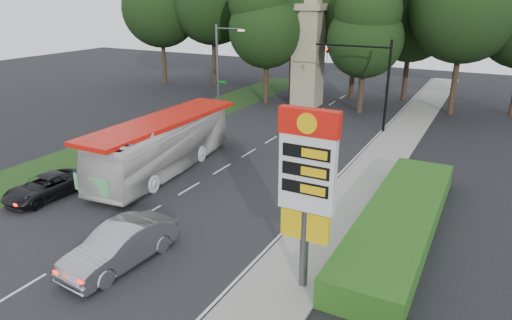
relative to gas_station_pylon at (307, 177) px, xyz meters
The scene contains 15 objects.
ground 10.41m from the gas_station_pylon, 167.77° to the right, with size 120.00×120.00×0.00m, color black.
road_surface 14.30m from the gas_station_pylon, 132.60° to the left, with size 14.00×80.00×0.02m, color black.
sidewalk_right 10.95m from the gas_station_pylon, 94.00° to the left, with size 3.00×80.00×0.12m, color gray.
grass_verge_left 25.01m from the gas_station_pylon, 139.44° to the left, with size 5.00×50.00×0.02m, color #193814.
hedge 7.49m from the gas_station_pylon, 69.05° to the left, with size 3.00×14.00×1.20m, color #215015.
gas_station_pylon is the anchor object (origin of this frame).
traffic_signal_mast 22.29m from the gas_station_pylon, 99.09° to the left, with size 6.10×0.35×7.20m.
streetlight_signs 25.74m from the gas_station_pylon, 128.96° to the left, with size 2.75×0.98×8.00m.
monument 30.17m from the gas_station_pylon, 111.80° to the left, with size 3.00×3.00×10.05m.
tree_east_near 35.54m from the gas_station_pylon, 95.22° to the left, with size 8.12×8.12×15.95m.
tree_monument_left 31.28m from the gas_station_pylon, 119.37° to the left, with size 7.28×7.28×14.30m.
tree_monument_right 28.32m from the gas_station_pylon, 101.71° to the left, with size 6.72×6.72×13.20m.
transit_bus 14.45m from the gas_station_pylon, 149.51° to the left, with size 2.79×11.94×3.33m, color silver.
sedan_silver 8.22m from the gas_station_pylon, 164.27° to the right, with size 1.78×5.09×1.68m, color #929599.
suv_charcoal 15.80m from the gas_station_pylon, behind, with size 2.08×4.51×1.25m, color black.
Camera 1 is at (14.45, -11.61, 10.32)m, focal length 32.00 mm.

